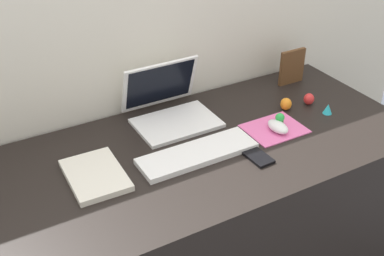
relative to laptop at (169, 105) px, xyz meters
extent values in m
cube|color=silver|center=(-0.06, 0.16, -0.07)|extent=(2.88, 0.05, 1.44)
cube|color=black|center=(-0.06, -0.23, -0.42)|extent=(1.68, 0.71, 0.74)
cube|color=white|center=(0.00, -0.06, -0.05)|extent=(0.30, 0.21, 0.01)
cube|color=white|center=(0.00, 0.08, 0.06)|extent=(0.30, 0.07, 0.19)
cube|color=black|center=(0.00, 0.07, 0.06)|extent=(0.27, 0.06, 0.17)
cube|color=white|center=(-0.03, -0.27, -0.04)|extent=(0.41, 0.13, 0.02)
cube|color=pink|center=(0.30, -0.26, -0.05)|extent=(0.21, 0.17, 0.00)
ellipsoid|color=white|center=(0.30, -0.28, -0.03)|extent=(0.06, 0.10, 0.03)
cube|color=black|center=(0.13, -0.37, -0.05)|extent=(0.07, 0.13, 0.01)
cube|color=silver|center=(-0.37, -0.22, -0.04)|extent=(0.18, 0.24, 0.02)
cube|color=brown|center=(0.59, 0.01, 0.02)|extent=(0.12, 0.02, 0.15)
cylinder|color=green|center=(0.32, -0.26, -0.04)|extent=(0.03, 0.03, 0.03)
sphere|color=green|center=(0.32, -0.26, -0.01)|extent=(0.03, 0.03, 0.03)
cone|color=#28B7CC|center=(0.54, -0.27, -0.03)|extent=(0.04, 0.04, 0.04)
ellipsoid|color=red|center=(0.53, -0.18, -0.03)|extent=(0.04, 0.04, 0.05)
ellipsoid|color=orange|center=(0.42, -0.17, -0.03)|extent=(0.04, 0.04, 0.05)
camera|label=1|loc=(-0.72, -1.46, 0.91)|focal=46.46mm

